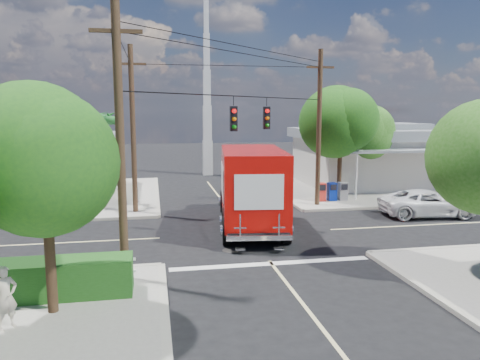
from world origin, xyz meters
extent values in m
plane|color=black|center=(0.00, 0.00, 0.00)|extent=(120.00, 120.00, 0.00)
cube|color=gray|center=(11.00, 11.00, 0.07)|extent=(14.00, 14.00, 0.14)
cube|color=#A5A092|center=(4.00, 11.00, 0.07)|extent=(0.25, 14.00, 0.14)
cube|color=#A5A092|center=(11.00, 4.00, 0.07)|extent=(14.00, 0.25, 0.14)
cube|color=gray|center=(-11.00, 11.00, 0.07)|extent=(14.00, 14.00, 0.14)
cube|color=#A5A092|center=(-4.00, 11.00, 0.07)|extent=(0.25, 14.00, 0.14)
cube|color=#A5A092|center=(-11.00, 4.00, 0.07)|extent=(14.00, 0.25, 0.14)
cube|color=beige|center=(0.00, 10.00, 0.01)|extent=(0.12, 12.00, 0.01)
cube|color=beige|center=(0.00, -10.00, 0.01)|extent=(0.12, 12.00, 0.01)
cube|color=beige|center=(10.00, 0.00, 0.01)|extent=(12.00, 0.12, 0.01)
cube|color=beige|center=(-10.00, 0.00, 0.01)|extent=(12.00, 0.12, 0.01)
cube|color=silver|center=(0.00, -4.30, 0.01)|extent=(7.50, 0.40, 0.01)
cube|color=beige|center=(12.50, 12.00, 1.84)|extent=(11.00, 8.00, 3.40)
cube|color=gray|center=(12.50, 12.00, 3.89)|extent=(11.80, 8.80, 0.70)
cube|color=gray|center=(12.50, 12.00, 4.39)|extent=(6.05, 4.40, 0.50)
cube|color=gray|center=(12.50, 7.10, 3.04)|extent=(9.90, 1.80, 0.15)
cylinder|color=silver|center=(8.10, 6.30, 1.59)|extent=(0.12, 0.12, 2.90)
cube|color=beige|center=(-12.00, 12.50, 1.74)|extent=(10.00, 8.00, 3.20)
cube|color=gray|center=(-12.00, 12.50, 3.69)|extent=(10.80, 8.80, 0.70)
cube|color=gray|center=(-12.00, 12.50, 4.19)|extent=(5.50, 4.40, 0.50)
cube|color=gray|center=(-12.00, 7.60, 2.84)|extent=(9.00, 1.80, 0.15)
cylinder|color=silver|center=(-8.00, 6.80, 1.49)|extent=(0.12, 0.12, 2.70)
cube|color=silver|center=(0.50, 20.00, 1.50)|extent=(0.80, 0.80, 3.00)
cube|color=silver|center=(0.50, 20.00, 4.50)|extent=(0.70, 0.70, 3.00)
cube|color=silver|center=(0.50, 20.00, 7.50)|extent=(0.60, 0.60, 3.00)
cube|color=silver|center=(0.50, 20.00, 10.50)|extent=(0.50, 0.50, 3.00)
cube|color=silver|center=(0.50, 20.00, 13.50)|extent=(0.40, 0.40, 3.00)
cylinder|color=#422D1C|center=(-7.00, -7.50, 2.00)|extent=(0.28, 0.28, 3.71)
sphere|color=#1A4D16|center=(-7.00, -7.50, 4.32)|extent=(3.71, 3.71, 3.71)
sphere|color=#1A4D16|center=(-7.40, -7.30, 4.55)|extent=(3.02, 3.02, 3.02)
sphere|color=#1A4D16|center=(-6.65, -7.80, 4.20)|extent=(3.25, 3.25, 3.25)
cylinder|color=#422D1C|center=(7.20, 6.80, 2.19)|extent=(0.28, 0.28, 4.10)
sphere|color=#1A4D16|center=(7.20, 6.80, 4.75)|extent=(4.10, 4.10, 4.10)
sphere|color=#1A4D16|center=(6.80, 7.00, 5.00)|extent=(3.33, 3.33, 3.33)
sphere|color=#1A4D16|center=(7.55, 6.50, 4.62)|extent=(3.58, 3.58, 3.58)
cylinder|color=#422D1C|center=(9.80, 9.00, 1.93)|extent=(0.28, 0.28, 3.58)
sphere|color=#235E13|center=(9.80, 9.00, 4.17)|extent=(3.58, 3.58, 3.58)
sphere|color=#235E13|center=(9.40, 9.20, 4.40)|extent=(2.91, 2.91, 2.91)
sphere|color=#235E13|center=(10.15, 8.70, 4.06)|extent=(3.14, 3.14, 3.14)
cylinder|color=#422D1C|center=(-7.50, 7.50, 2.64)|extent=(0.24, 0.24, 5.00)
cone|color=#226D2A|center=(-6.60, 7.50, 5.24)|extent=(0.50, 2.06, 0.98)
cone|color=#226D2A|center=(-6.94, 8.20, 5.24)|extent=(1.92, 1.68, 0.98)
cone|color=#226D2A|center=(-7.70, 8.38, 5.24)|extent=(2.12, 0.95, 0.98)
cone|color=#226D2A|center=(-8.31, 7.89, 5.24)|extent=(1.34, 2.07, 0.98)
cone|color=#226D2A|center=(-8.31, 7.11, 5.24)|extent=(1.34, 2.07, 0.98)
cone|color=#226D2A|center=(-7.70, 6.62, 5.24)|extent=(2.12, 0.95, 0.98)
cone|color=#226D2A|center=(-6.94, 6.80, 5.24)|extent=(1.92, 1.68, 0.98)
cylinder|color=#422D1C|center=(-9.50, 9.00, 2.44)|extent=(0.24, 0.24, 4.60)
cone|color=#226D2A|center=(-8.60, 9.00, 4.84)|extent=(0.50, 2.06, 0.98)
cone|color=#226D2A|center=(-8.94, 9.70, 4.84)|extent=(1.92, 1.68, 0.98)
cone|color=#226D2A|center=(-9.70, 9.88, 4.84)|extent=(2.12, 0.95, 0.98)
cone|color=#226D2A|center=(-10.31, 9.39, 4.84)|extent=(1.34, 2.07, 0.98)
cone|color=#226D2A|center=(-10.31, 8.61, 4.84)|extent=(1.34, 2.07, 0.98)
cone|color=#226D2A|center=(-9.70, 8.12, 4.84)|extent=(2.12, 0.95, 0.98)
cone|color=#226D2A|center=(-8.94, 8.30, 4.84)|extent=(1.92, 1.68, 0.98)
cylinder|color=#473321|center=(-5.20, -5.20, 4.50)|extent=(0.28, 0.28, 9.00)
cube|color=#473321|center=(-5.20, -5.20, 8.00)|extent=(1.60, 0.12, 0.12)
cylinder|color=#473321|center=(5.20, 5.20, 4.50)|extent=(0.28, 0.28, 9.00)
cube|color=#473321|center=(5.20, 5.20, 8.00)|extent=(1.60, 0.12, 0.12)
cylinder|color=#473321|center=(-5.20, 5.20, 4.50)|extent=(0.28, 0.28, 9.00)
cube|color=#473321|center=(-5.20, 5.20, 8.00)|extent=(1.60, 0.12, 0.12)
cylinder|color=black|center=(0.00, 0.00, 6.20)|extent=(10.43, 10.43, 0.04)
cube|color=black|center=(-0.80, -0.80, 5.25)|extent=(0.30, 0.24, 1.05)
sphere|color=red|center=(-0.80, -0.94, 5.58)|extent=(0.20, 0.20, 0.20)
cube|color=black|center=(1.10, 1.10, 5.25)|extent=(0.30, 0.24, 1.05)
sphere|color=red|center=(1.10, 0.96, 5.58)|extent=(0.20, 0.20, 0.20)
cube|color=silver|center=(-7.80, -5.60, 0.49)|extent=(5.94, 0.05, 0.08)
cube|color=silver|center=(-7.80, -5.60, 0.89)|extent=(5.94, 0.05, 0.08)
cube|color=silver|center=(-5.00, -5.60, 0.64)|extent=(0.09, 0.06, 1.00)
cube|color=#1A4814|center=(-8.00, -6.40, 0.69)|extent=(6.20, 1.20, 1.10)
cube|color=red|center=(5.80, 6.20, 0.69)|extent=(0.50, 0.50, 1.10)
cube|color=navy|center=(6.50, 6.20, 0.69)|extent=(0.50, 0.50, 1.10)
cube|color=slate|center=(7.20, 6.20, 0.69)|extent=(0.50, 0.50, 1.10)
cube|color=black|center=(0.43, 1.46, 0.60)|extent=(3.59, 8.78, 0.27)
cube|color=red|center=(0.86, 4.77, 1.48)|extent=(2.84, 2.18, 2.41)
cube|color=black|center=(0.95, 5.53, 1.91)|extent=(2.31, 0.57, 1.04)
cube|color=silver|center=(0.98, 5.74, 0.71)|extent=(2.51, 0.45, 0.38)
cube|color=red|center=(0.30, 0.48, 2.24)|extent=(3.53, 6.64, 3.17)
cube|color=white|center=(1.68, 0.31, 2.41)|extent=(0.53, 3.91, 1.42)
cube|color=white|center=(-1.08, 0.66, 2.41)|extent=(0.53, 3.91, 1.42)
cube|color=white|center=(-0.11, -2.68, 2.41)|extent=(1.95, 0.27, 1.42)
cube|color=silver|center=(-0.13, -2.82, 0.60)|extent=(2.64, 0.61, 0.20)
cube|color=silver|center=(-0.91, -2.87, 1.04)|extent=(0.50, 0.13, 1.09)
cube|color=silver|center=(0.61, -3.06, 1.04)|extent=(0.50, 0.13, 1.09)
cylinder|color=black|center=(-0.41, 4.77, 0.60)|extent=(0.50, 1.24, 1.20)
cylinder|color=black|center=(2.08, 4.44, 0.60)|extent=(0.50, 1.24, 1.20)
cylinder|color=black|center=(-1.23, -1.52, 0.60)|extent=(0.50, 1.24, 1.20)
cylinder|color=black|center=(1.27, -1.85, 0.60)|extent=(0.50, 1.24, 1.20)
imported|color=silver|center=(10.17, 1.77, 0.70)|extent=(5.27, 2.85, 1.40)
imported|color=beige|center=(-7.93, -8.33, 0.95)|extent=(0.70, 0.69, 1.63)
camera|label=1|loc=(-4.20, -20.40, 5.61)|focal=35.00mm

